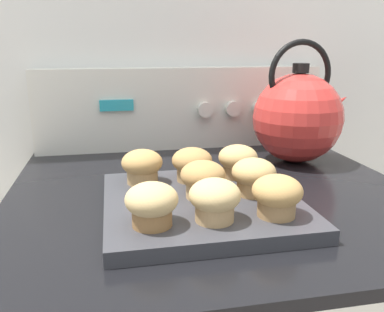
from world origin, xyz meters
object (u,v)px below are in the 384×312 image
(muffin_r2_c0, at_px, (142,166))
(tea_kettle, at_px, (298,116))
(muffin_r0_c2, at_px, (277,195))
(muffin_r1_c1, at_px, (203,179))
(muffin_pan, at_px, (201,204))
(muffin_r2_c2, at_px, (238,160))
(muffin_r1_c2, at_px, (254,176))
(muffin_r0_c0, at_px, (152,204))
(muffin_r0_c1, at_px, (215,199))
(muffin_r2_c1, at_px, (192,164))

(muffin_r2_c0, distance_m, tea_kettle, 0.39)
(muffin_r0_c2, height_order, muffin_r1_c1, same)
(muffin_pan, bearing_deg, muffin_r2_c2, 45.42)
(muffin_r2_c2, bearing_deg, muffin_r1_c2, -91.34)
(muffin_r0_c0, height_order, muffin_r1_c1, same)
(muffin_r0_c1, bearing_deg, muffin_r1_c2, 44.91)
(muffin_r0_c0, relative_size, muffin_r0_c1, 1.00)
(muffin_r1_c1, bearing_deg, muffin_pan, -157.21)
(muffin_r1_c2, relative_size, muffin_r2_c1, 1.00)
(muffin_r1_c2, xyz_separation_m, tea_kettle, (0.19, 0.24, 0.05))
(muffin_r0_c0, xyz_separation_m, muffin_r0_c1, (0.09, -0.00, 0.00))
(muffin_r1_c2, bearing_deg, muffin_pan, 178.95)
(muffin_r0_c1, height_order, muffin_r2_c0, same)
(muffin_pan, distance_m, muffin_r2_c2, 0.13)
(muffin_r2_c1, bearing_deg, muffin_r0_c2, -63.69)
(muffin_r2_c2, distance_m, tea_kettle, 0.24)
(muffin_r1_c2, height_order, muffin_r2_c0, same)
(muffin_pan, xyz_separation_m, muffin_r1_c1, (0.00, 0.00, 0.04))
(muffin_r0_c0, bearing_deg, muffin_r2_c1, 62.65)
(muffin_pan, distance_m, muffin_r0_c2, 0.13)
(muffin_pan, xyz_separation_m, tea_kettle, (0.27, 0.24, 0.09))
(muffin_r0_c1, distance_m, muffin_r2_c0, 0.20)
(muffin_pan, height_order, muffin_r2_c0, muffin_r2_c0)
(muffin_r2_c1, xyz_separation_m, tea_kettle, (0.27, 0.15, 0.05))
(muffin_r1_c1, bearing_deg, muffin_r2_c2, 45.92)
(muffin_r2_c0, xyz_separation_m, muffin_r2_c2, (0.17, -0.00, 0.00))
(tea_kettle, bearing_deg, muffin_r0_c1, -130.07)
(muffin_r0_c0, xyz_separation_m, muffin_r0_c2, (0.17, -0.00, 0.00))
(muffin_pan, height_order, muffin_r2_c1, muffin_r2_c1)
(muffin_r0_c1, distance_m, tea_kettle, 0.43)
(muffin_r0_c1, distance_m, muffin_r2_c1, 0.17)
(muffin_r2_c1, distance_m, muffin_r2_c2, 0.09)
(muffin_r0_c0, height_order, muffin_r2_c2, same)
(muffin_r2_c0, bearing_deg, muffin_r0_c2, -45.84)
(muffin_r0_c2, relative_size, muffin_r1_c2, 1.00)
(muffin_r0_c2, relative_size, tea_kettle, 0.27)
(muffin_r2_c1, distance_m, tea_kettle, 0.31)
(muffin_r1_c2, bearing_deg, muffin_r2_c0, 151.96)
(muffin_pan, bearing_deg, muffin_r1_c2, -1.05)
(muffin_r1_c1, height_order, muffin_r2_c0, same)
(muffin_r0_c1, xyz_separation_m, tea_kettle, (0.27, 0.32, 0.05))
(muffin_r0_c0, relative_size, tea_kettle, 0.27)
(muffin_r2_c1, bearing_deg, muffin_r0_c1, -91.08)
(muffin_pan, height_order, tea_kettle, tea_kettle)
(muffin_pan, relative_size, tea_kettle, 1.13)
(muffin_r0_c0, xyz_separation_m, muffin_r2_c0, (0.00, 0.18, 0.00))
(muffin_pan, xyz_separation_m, muffin_r2_c1, (0.00, 0.08, 0.04))
(muffin_r1_c1, height_order, muffin_r2_c2, same)
(muffin_pan, relative_size, muffin_r0_c0, 4.26)
(muffin_r2_c0, bearing_deg, muffin_r1_c1, -45.15)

